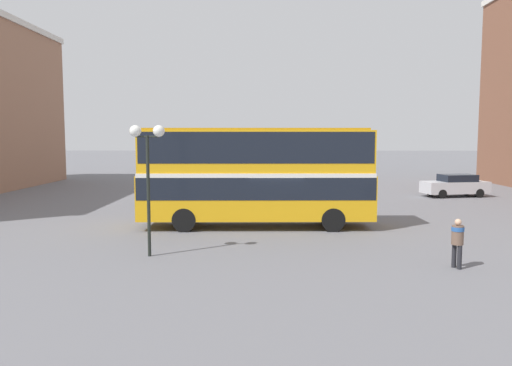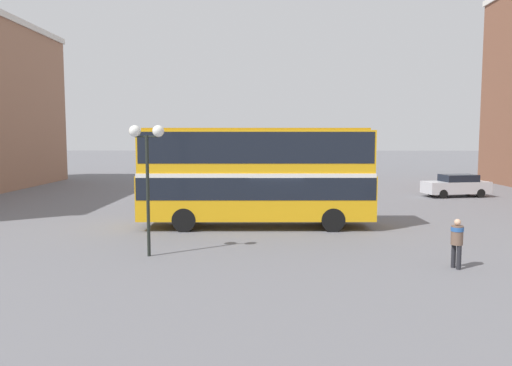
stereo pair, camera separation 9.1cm
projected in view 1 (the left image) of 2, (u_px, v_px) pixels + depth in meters
The scene contains 6 objects.
ground_plane at pixel (275, 228), 23.78m from camera, with size 240.00×240.00×0.00m, color slate.
double_decker_bus at pixel (256, 171), 23.72m from camera, with size 11.05×2.87×4.74m.
pedestrian_foreground at pixel (457, 238), 16.45m from camera, with size 0.53×0.53×1.66m.
parked_car_kerb_near at pixel (195, 187), 35.53m from camera, with size 4.53×2.24×1.51m.
parked_car_kerb_far at pixel (455, 185), 35.80m from camera, with size 4.84×2.55×1.61m.
street_lamp_twin_globe at pixel (147, 150), 17.84m from camera, with size 1.26×0.42×4.76m.
Camera 1 is at (-0.54, -23.48, 4.40)m, focal length 35.00 mm.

